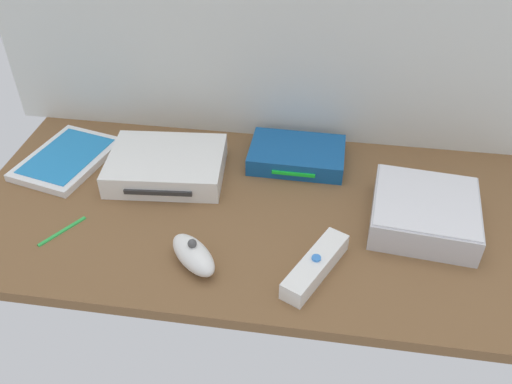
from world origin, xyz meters
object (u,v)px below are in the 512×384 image
game_console (167,165)px  remote_wand (315,266)px  mini_computer (424,212)px  stylus_pen (62,230)px  game_case (67,159)px  remote_nunchuk (193,255)px  network_router (297,155)px

game_console → remote_wand: bearing=-40.8°
game_console → mini_computer: 46.67cm
stylus_pen → game_console: bearing=53.9°
game_console → mini_computer: bearing=-13.8°
remote_wand → game_case: bearing=-177.8°
mini_computer → remote_nunchuk: size_ratio=1.82×
mini_computer → remote_nunchuk: (-35.74, -14.74, -0.60)cm
game_case → mini_computer: bearing=6.4°
game_case → remote_nunchuk: bearing=-23.2°
mini_computer → stylus_pen: 60.20cm
game_console → mini_computer: mini_computer is taller
network_router → game_console: bearing=-161.2°
network_router → stylus_pen: size_ratio=2.02×
game_console → game_case: 20.53cm
remote_wand → remote_nunchuk: bearing=-151.0°
game_console → remote_nunchuk: (10.40, -21.78, -0.16)cm
network_router → remote_nunchuk: size_ratio=1.78×
game_case → remote_wand: bearing=-10.6°
mini_computer → network_router: bearing=146.8°
remote_wand → mini_computer: bearing=65.1°
network_router → remote_nunchuk: bearing=-113.4°
game_console → stylus_pen: (-13.04, -17.88, -1.85)cm
network_router → remote_nunchuk: remote_nunchuk is taller
mini_computer → network_router: 26.87cm
remote_nunchuk → stylus_pen: remote_nunchuk is taller
game_case → remote_wand: (49.50, -22.02, 0.75)cm
game_console → stylus_pen: 22.21cm
remote_wand → stylus_pen: remote_wand is taller
game_console → game_case: bearing=171.6°
game_console → network_router: bearing=12.8°
game_console → stylus_pen: game_console is taller
game_console → remote_wand: game_console is taller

